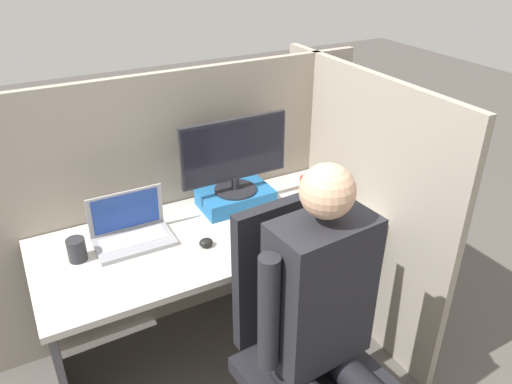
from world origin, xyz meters
TOP-DOWN VIEW (x-y plane):
  - cubicle_panel_back at (0.00, 0.70)m, footprint 2.03×0.05m
  - cubicle_panel_right at (0.79, 0.27)m, footprint 0.04×1.31m
  - desk at (0.00, 0.34)m, footprint 1.53×0.67m
  - paper_box at (0.22, 0.50)m, footprint 0.35×0.22m
  - monitor at (0.22, 0.50)m, footprint 0.54×0.21m
  - laptop at (-0.32, 0.43)m, footprint 0.33×0.21m
  - mouse at (-0.05, 0.24)m, footprint 0.06×0.05m
  - stapler at (0.66, 0.31)m, footprint 0.05×0.16m
  - carrot_toy at (0.09, 0.09)m, footprint 0.04×0.14m
  - office_chair at (0.10, -0.29)m, footprint 0.53×0.57m
  - person at (0.09, -0.46)m, footprint 0.48×0.47m
  - coffee_mug at (0.61, 0.45)m, footprint 0.08×0.08m
  - pen_cup at (-0.56, 0.40)m, footprint 0.08×0.08m

SIDE VIEW (x-z plane):
  - desk at x=0.00m, z-range 0.19..0.90m
  - office_chair at x=0.10m, z-range 0.02..1.10m
  - cubicle_panel_right at x=0.79m, z-range 0.00..1.37m
  - cubicle_panel_back at x=0.00m, z-range 0.00..1.37m
  - mouse at x=-0.05m, z-range 0.71..0.75m
  - carrot_toy at x=0.09m, z-range 0.71..0.75m
  - stapler at x=0.66m, z-range 0.71..0.77m
  - paper_box at x=0.22m, z-range 0.71..0.79m
  - coffee_mug at x=0.61m, z-range 0.71..0.79m
  - laptop at x=-0.32m, z-range 0.64..0.87m
  - pen_cup at x=-0.56m, z-range 0.71..0.81m
  - person at x=0.09m, z-range 0.10..1.44m
  - monitor at x=0.22m, z-range 0.80..1.17m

